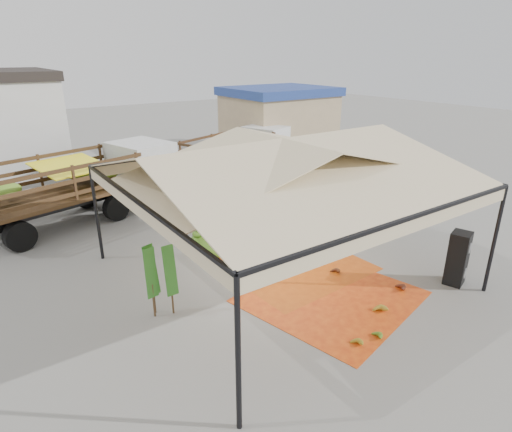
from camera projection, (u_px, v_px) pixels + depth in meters
ground at (279, 273)px, 12.67m from camera, size 90.00×90.00×0.00m
canopy_tent at (282, 165)px, 11.48m from camera, size 8.10×8.10×4.00m
building_tan at (279, 120)px, 27.22m from camera, size 6.30×5.30×4.10m
tarp_left at (331, 297)px, 11.44m from camera, size 4.83×4.69×0.01m
tarp_right at (288, 262)px, 13.31m from camera, size 4.17×4.36×0.01m
banana_heap at (272, 220)px, 15.04m from camera, size 7.01×6.49×1.21m
hand_yellow_a at (356, 343)px, 9.49m from camera, size 0.48×0.42×0.19m
hand_yellow_b at (380, 309)px, 10.68m from camera, size 0.63×0.60×0.22m
hand_red_a at (398, 287)px, 11.72m from camera, size 0.62×0.57×0.23m
hand_red_b at (335, 271)px, 12.60m from camera, size 0.49×0.45×0.19m
hand_green at (375, 335)px, 9.75m from camera, size 0.47×0.42×0.19m
hanging_bunches at (318, 170)px, 13.59m from camera, size 3.24×0.24×0.20m
speaker_stack at (458, 258)px, 11.86m from camera, size 0.68×0.64×1.55m
banana_leaves at (167, 319)px, 10.49m from camera, size 0.96×1.36×3.70m
vendor at (245, 195)px, 16.66m from camera, size 0.77×0.62×1.82m
truck_left at (89, 177)px, 16.57m from camera, size 7.92×4.43×2.58m
truck_right at (242, 149)px, 22.33m from camera, size 7.00×4.37×2.27m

